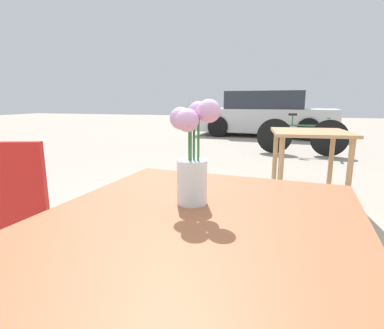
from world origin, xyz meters
The scene contains 6 objects.
table_front centered at (0.00, 0.00, 0.64)m, with size 0.91×1.04×0.73m.
flower_vase centered at (-0.05, 0.12, 0.87)m, with size 0.15×0.14×0.31m.
cafe_chair centered at (-0.85, 0.17, 0.52)m, with size 0.51×0.51×0.90m.
table_back centered at (0.44, 2.44, 0.62)m, with size 0.79×0.82×0.75m.
bicycle centered at (0.51, 5.47, 0.36)m, with size 1.70×0.44×0.80m.
parked_car centered at (-0.40, 8.69, 0.62)m, with size 4.08×2.03×1.31m.
Camera 1 is at (0.21, -0.71, 1.04)m, focal length 28.00 mm.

